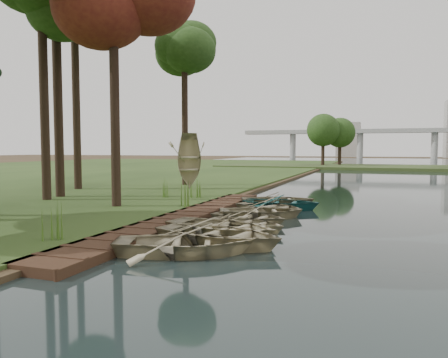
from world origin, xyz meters
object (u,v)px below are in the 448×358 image
(rowboat_0, at_px, (185,240))
(rowboat_1, at_px, (219,232))
(stored_rowboat, at_px, (189,183))
(boardwalk, at_px, (183,219))
(rowboat_2, at_px, (221,225))

(rowboat_0, xyz_separation_m, rowboat_1, (0.49, 1.32, 0.02))
(rowboat_1, xyz_separation_m, stored_rowboat, (-7.20, 13.80, 0.21))
(boardwalk, bearing_deg, rowboat_0, -64.44)
(boardwalk, bearing_deg, stored_rowboat, 113.11)
(rowboat_2, bearing_deg, stored_rowboat, 40.84)
(rowboat_0, bearing_deg, stored_rowboat, 3.98)
(rowboat_1, bearing_deg, rowboat_0, 171.54)
(rowboat_2, bearing_deg, boardwalk, 58.62)
(boardwalk, distance_m, stored_rowboat, 11.12)
(boardwalk, relative_size, stored_rowboat, 4.46)
(rowboat_1, bearing_deg, boardwalk, 50.42)
(boardwalk, height_order, rowboat_1, rowboat_1)
(rowboat_1, height_order, stored_rowboat, stored_rowboat)
(rowboat_1, distance_m, stored_rowboat, 15.56)
(boardwalk, relative_size, rowboat_1, 4.01)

